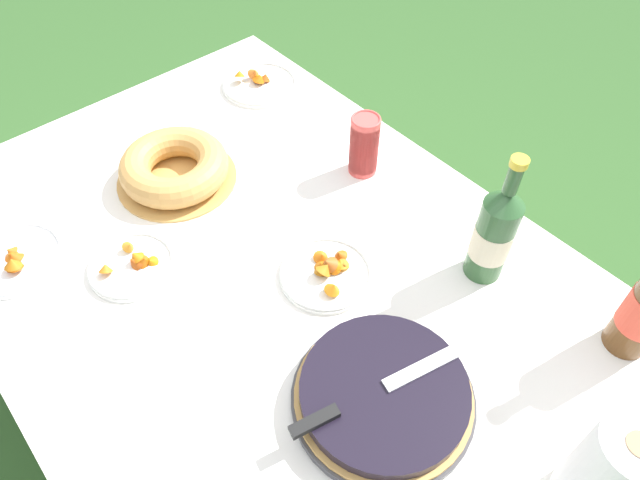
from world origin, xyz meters
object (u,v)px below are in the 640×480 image
object	(u,v)px
berry_tart	(383,395)
cup_stack	(364,145)
snack_plate_left	(327,272)
snack_plate_near	(132,264)
serving_knife	(371,393)
paper_towel_roll	(609,473)
snack_plate_right	(259,83)
snack_plate_far	(13,259)
bundt_cake	(173,168)
cider_bottle_green	(494,234)

from	to	relation	value
berry_tart	cup_stack	size ratio (longest dim) A/B	2.07
snack_plate_left	snack_plate_near	bearing A→B (deg)	-133.83
serving_knife	snack_plate_near	xyz separation A→B (m)	(-0.57, -0.16, -0.05)
paper_towel_roll	snack_plate_right	bearing A→B (deg)	167.08
berry_tart	snack_plate_far	bearing A→B (deg)	-153.44
serving_knife	snack_plate_left	distance (m)	0.32
cup_stack	snack_plate_right	size ratio (longest dim) A/B	0.73
bundt_cake	cider_bottle_green	distance (m)	0.77
cup_stack	snack_plate_near	size ratio (longest dim) A/B	0.86
serving_knife	cup_stack	bearing A→B (deg)	60.58
serving_knife	snack_plate_left	world-z (taller)	serving_knife
paper_towel_roll	snack_plate_near	bearing A→B (deg)	-160.29
snack_plate_far	paper_towel_roll	size ratio (longest dim) A/B	0.94
snack_plate_near	paper_towel_roll	size ratio (longest dim) A/B	0.84
berry_tart	serving_knife	bearing A→B (deg)	-103.22
cider_bottle_green	snack_plate_near	distance (m)	0.77
cup_stack	paper_towel_roll	distance (m)	0.86
berry_tart	snack_plate_far	world-z (taller)	berry_tart
cup_stack	snack_plate_left	world-z (taller)	cup_stack
cup_stack	snack_plate_far	size ratio (longest dim) A/B	0.77
bundt_cake	snack_plate_right	world-z (taller)	bundt_cake
bundt_cake	snack_plate_left	size ratio (longest dim) A/B	1.46
berry_tart	bundt_cake	bearing A→B (deg)	178.00
serving_knife	snack_plate_far	bearing A→B (deg)	128.24
cider_bottle_green	snack_plate_left	xyz separation A→B (m)	(-0.21, -0.27, -0.11)
snack_plate_far	snack_plate_right	bearing A→B (deg)	102.40
cup_stack	paper_towel_roll	bearing A→B (deg)	-18.45
snack_plate_near	snack_plate_far	xyz separation A→B (m)	(-0.19, -0.19, 0.00)
snack_plate_left	snack_plate_right	bearing A→B (deg)	154.60
cup_stack	snack_plate_right	world-z (taller)	cup_stack
serving_knife	snack_plate_right	bearing A→B (deg)	77.23
cider_bottle_green	paper_towel_roll	world-z (taller)	cider_bottle_green
snack_plate_right	paper_towel_roll	world-z (taller)	paper_towel_roll
bundt_cake	snack_plate_far	world-z (taller)	bundt_cake
bundt_cake	snack_plate_right	distance (m)	0.44
snack_plate_far	cup_stack	bearing A→B (deg)	70.05
serving_knife	snack_plate_left	xyz separation A→B (m)	(-0.28, 0.14, -0.05)
snack_plate_left	serving_knife	bearing A→B (deg)	-27.35
cider_bottle_green	snack_plate_left	distance (m)	0.36
serving_knife	snack_plate_right	xyz separation A→B (m)	(-0.94, 0.46, -0.05)
bundt_cake	snack_plate_near	bearing A→B (deg)	-51.03
snack_plate_near	snack_plate_right	bearing A→B (deg)	120.33
serving_knife	bundt_cake	bearing A→B (deg)	99.03
serving_knife	cider_bottle_green	bearing A→B (deg)	22.59
bundt_cake	snack_plate_near	size ratio (longest dim) A/B	1.57
snack_plate_near	snack_plate_left	distance (m)	0.43
serving_knife	snack_plate_right	size ratio (longest dim) A/B	1.66
snack_plate_far	snack_plate_near	bearing A→B (deg)	45.72
berry_tart	cider_bottle_green	bearing A→B (deg)	101.03
cider_bottle_green	snack_plate_right	world-z (taller)	cider_bottle_green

